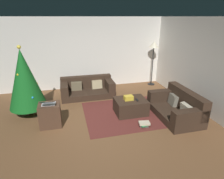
% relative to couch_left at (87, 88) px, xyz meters
% --- Properties ---
extents(ground_plane, '(6.40, 6.40, 0.00)m').
position_rel_couch_left_xyz_m(ground_plane, '(-0.03, -2.24, -0.25)').
color(ground_plane, brown).
extents(rear_partition, '(6.40, 0.12, 2.60)m').
position_rel_couch_left_xyz_m(rear_partition, '(-0.03, 0.90, 1.05)').
color(rear_partition, silver).
rests_on(rear_partition, ground_plane).
extents(corner_partition, '(0.12, 6.40, 2.60)m').
position_rel_couch_left_xyz_m(corner_partition, '(3.11, -2.24, 1.05)').
color(corner_partition, silver).
rests_on(corner_partition, ground_plane).
extents(couch_left, '(1.78, 0.91, 0.63)m').
position_rel_couch_left_xyz_m(couch_left, '(0.00, 0.00, 0.00)').
color(couch_left, '#332319').
rests_on(couch_left, ground_plane).
extents(couch_right, '(0.91, 1.59, 0.74)m').
position_rel_couch_left_xyz_m(couch_right, '(2.23, -2.13, 0.03)').
color(couch_right, '#332319').
rests_on(couch_right, ground_plane).
extents(ottoman, '(0.87, 0.69, 0.42)m').
position_rel_couch_left_xyz_m(ottoman, '(1.03, -1.63, -0.04)').
color(ottoman, '#332319').
rests_on(ottoman, ground_plane).
extents(gift_box, '(0.25, 0.18, 0.13)m').
position_rel_couch_left_xyz_m(gift_box, '(0.96, -1.64, 0.23)').
color(gift_box, gold).
rests_on(gift_box, ottoman).
extents(tv_remote, '(0.07, 0.16, 0.02)m').
position_rel_couch_left_xyz_m(tv_remote, '(1.18, -1.72, 0.18)').
color(tv_remote, black).
rests_on(tv_remote, ottoman).
extents(christmas_tree, '(0.99, 0.99, 1.94)m').
position_rel_couch_left_xyz_m(christmas_tree, '(-1.75, -1.00, 0.79)').
color(christmas_tree, brown).
rests_on(christmas_tree, ground_plane).
extents(side_table, '(0.52, 0.44, 0.59)m').
position_rel_couch_left_xyz_m(side_table, '(-1.15, -1.78, 0.05)').
color(side_table, '#4C3323').
rests_on(side_table, ground_plane).
extents(laptop, '(0.35, 0.39, 0.17)m').
position_rel_couch_left_xyz_m(laptop, '(-1.15, -1.83, 0.39)').
color(laptop, silver).
rests_on(laptop, side_table).
extents(book_stack, '(0.30, 0.23, 0.12)m').
position_rel_couch_left_xyz_m(book_stack, '(1.14, -2.40, -0.19)').
color(book_stack, '#4C423D').
rests_on(book_stack, ground_plane).
extents(corner_lamp, '(0.36, 0.36, 1.73)m').
position_rel_couch_left_xyz_m(corner_lamp, '(2.67, 0.50, 1.22)').
color(corner_lamp, black).
rests_on(corner_lamp, ground_plane).
extents(area_rug, '(2.60, 2.00, 0.01)m').
position_rel_couch_left_xyz_m(area_rug, '(1.03, -1.63, -0.25)').
color(area_rug, '#5D2722').
rests_on(area_rug, ground_plane).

